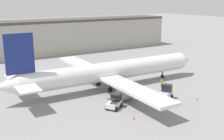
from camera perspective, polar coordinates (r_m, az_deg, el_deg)
name	(u,v)px	position (r m, az deg, el deg)	size (l,w,h in m)	color
ground_plane	(112,87)	(54.50, 0.00, -3.51)	(400.00, 400.00, 0.00)	gray
terminal_building	(38,38)	(88.06, -14.73, 6.38)	(88.78, 10.63, 10.40)	#ADA89E
airplane	(107,72)	(53.09, -0.96, -0.38)	(42.08, 36.95, 11.51)	white
ground_crew_worker	(162,83)	(55.09, 10.08, -2.59)	(0.36, 0.36, 1.64)	#1E2338
baggage_tug	(166,93)	(48.71, 10.83, -4.59)	(3.28, 2.94, 2.49)	#B2B2B7
belt_loader_truck	(115,102)	(44.22, 0.54, -6.47)	(3.30, 3.04, 2.14)	silver
safety_cone_near	(197,98)	(49.93, 16.92, -5.53)	(0.36, 0.36, 0.55)	#EF590F
safety_cone_far	(134,118)	(40.46, 4.39, -9.68)	(0.36, 0.36, 0.55)	#EF590F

